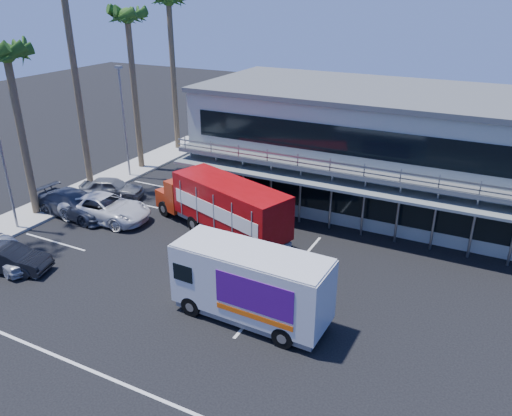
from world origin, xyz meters
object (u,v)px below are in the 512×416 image
at_px(white_van, 251,284).
at_px(parked_car_a, 8,253).
at_px(red_truck, 222,205).
at_px(parked_car_b, 9,259).

relative_size(white_van, parked_car_a, 1.66).
xyz_separation_m(red_truck, parked_car_a, (-7.90, -7.97, -1.10)).
xyz_separation_m(white_van, parked_car_a, (-13.05, -1.51, -1.03)).
bearing_deg(red_truck, parked_car_b, -112.04).
bearing_deg(parked_car_a, red_truck, -29.51).
height_order(red_truck, parked_car_a, red_truck).
bearing_deg(white_van, red_truck, 130.39).
bearing_deg(white_van, parked_car_b, -169.59).
bearing_deg(parked_car_b, white_van, -97.52).
relative_size(red_truck, parked_car_a, 2.44).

